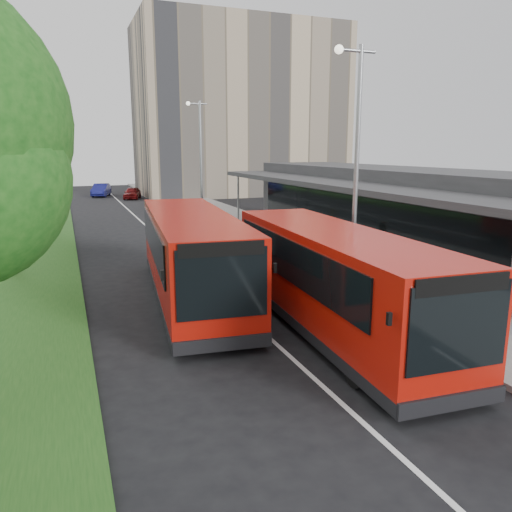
{
  "coord_description": "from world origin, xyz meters",
  "views": [
    {
      "loc": [
        -4.83,
        -12.35,
        4.95
      ],
      "look_at": [
        0.9,
        2.63,
        1.5
      ],
      "focal_mm": 35.0,
      "sensor_mm": 36.0,
      "label": 1
    }
  ],
  "objects_px": {
    "bus_main": "(334,280)",
    "bollard": "(227,219)",
    "bus_second": "(192,256)",
    "car_far": "(101,190)",
    "litter_bin": "(275,236)",
    "lamp_post_near": "(355,156)",
    "lamp_post_far": "(199,152)",
    "car_near": "(132,193)",
    "tree_far": "(21,137)"
  },
  "relations": [
    {
      "from": "bus_main",
      "to": "bollard",
      "type": "distance_m",
      "value": 18.65
    },
    {
      "from": "bus_second",
      "to": "car_far",
      "type": "relative_size",
      "value": 2.55
    },
    {
      "from": "bus_second",
      "to": "litter_bin",
      "type": "xyz_separation_m",
      "value": [
        6.21,
        7.56,
        -0.93
      ]
    },
    {
      "from": "bus_main",
      "to": "bollard",
      "type": "relative_size",
      "value": 11.67
    },
    {
      "from": "lamp_post_near",
      "to": "car_far",
      "type": "bearing_deg",
      "value": 97.31
    },
    {
      "from": "lamp_post_far",
      "to": "bollard",
      "type": "distance_m",
      "value": 6.08
    },
    {
      "from": "lamp_post_far",
      "to": "car_near",
      "type": "bearing_deg",
      "value": 98.44
    },
    {
      "from": "lamp_post_near",
      "to": "bus_second",
      "type": "distance_m",
      "value": 6.27
    },
    {
      "from": "lamp_post_far",
      "to": "bus_main",
      "type": "relative_size",
      "value": 0.79
    },
    {
      "from": "litter_bin",
      "to": "bollard",
      "type": "distance_m",
      "value": 6.59
    },
    {
      "from": "bus_second",
      "to": "car_far",
      "type": "xyz_separation_m",
      "value": [
        -0.13,
        39.89,
        -0.81
      ]
    },
    {
      "from": "bus_second",
      "to": "litter_bin",
      "type": "height_order",
      "value": "bus_second"
    },
    {
      "from": "lamp_post_near",
      "to": "bus_main",
      "type": "height_order",
      "value": "lamp_post_near"
    },
    {
      "from": "car_far",
      "to": "lamp_post_near",
      "type": "bearing_deg",
      "value": -67.51
    },
    {
      "from": "tree_far",
      "to": "lamp_post_near",
      "type": "xyz_separation_m",
      "value": [
        11.13,
        -19.05,
        -0.9
      ]
    },
    {
      "from": "bollard",
      "to": "car_near",
      "type": "height_order",
      "value": "car_near"
    },
    {
      "from": "bus_main",
      "to": "bus_second",
      "type": "height_order",
      "value": "bus_second"
    },
    {
      "from": "bus_main",
      "to": "car_far",
      "type": "bearing_deg",
      "value": 97.13
    },
    {
      "from": "lamp_post_near",
      "to": "bollard",
      "type": "bearing_deg",
      "value": 88.02
    },
    {
      "from": "bollard",
      "to": "car_near",
      "type": "distance_m",
      "value": 21.99
    },
    {
      "from": "bollard",
      "to": "car_near",
      "type": "relative_size",
      "value": 0.25
    },
    {
      "from": "litter_bin",
      "to": "bollard",
      "type": "bearing_deg",
      "value": 94.29
    },
    {
      "from": "lamp_post_far",
      "to": "bus_main",
      "type": "height_order",
      "value": "lamp_post_far"
    },
    {
      "from": "bus_main",
      "to": "car_far",
      "type": "distance_m",
      "value": 44.29
    },
    {
      "from": "lamp_post_near",
      "to": "lamp_post_far",
      "type": "bearing_deg",
      "value": 90.0
    },
    {
      "from": "tree_far",
      "to": "bollard",
      "type": "xyz_separation_m",
      "value": [
        11.67,
        -3.48,
        -5.04
      ]
    },
    {
      "from": "bus_second",
      "to": "lamp_post_far",
      "type": "bearing_deg",
      "value": 80.01
    },
    {
      "from": "bollard",
      "to": "car_far",
      "type": "bearing_deg",
      "value": 102.78
    },
    {
      "from": "tree_far",
      "to": "lamp_post_near",
      "type": "bearing_deg",
      "value": -59.71
    },
    {
      "from": "lamp_post_near",
      "to": "car_near",
      "type": "height_order",
      "value": "lamp_post_near"
    },
    {
      "from": "tree_far",
      "to": "lamp_post_far",
      "type": "xyz_separation_m",
      "value": [
        11.13,
        0.95,
        -0.9
      ]
    },
    {
      "from": "lamp_post_far",
      "to": "car_far",
      "type": "xyz_separation_m",
      "value": [
        -5.31,
        21.33,
        -4.04
      ]
    },
    {
      "from": "bus_second",
      "to": "car_far",
      "type": "bearing_deg",
      "value": 95.79
    },
    {
      "from": "bus_main",
      "to": "car_near",
      "type": "bearing_deg",
      "value": 93.64
    },
    {
      "from": "car_far",
      "to": "lamp_post_far",
      "type": "bearing_deg",
      "value": -60.86
    },
    {
      "from": "lamp_post_far",
      "to": "litter_bin",
      "type": "distance_m",
      "value": 11.8
    },
    {
      "from": "lamp_post_far",
      "to": "bus_second",
      "type": "xyz_separation_m",
      "value": [
        -5.18,
        -18.55,
        -3.23
      ]
    },
    {
      "from": "lamp_post_near",
      "to": "car_far",
      "type": "relative_size",
      "value": 1.96
    },
    {
      "from": "tree_far",
      "to": "lamp_post_far",
      "type": "distance_m",
      "value": 11.2
    },
    {
      "from": "lamp_post_far",
      "to": "bus_second",
      "type": "distance_m",
      "value": 19.53
    },
    {
      "from": "lamp_post_near",
      "to": "litter_bin",
      "type": "height_order",
      "value": "lamp_post_near"
    },
    {
      "from": "tree_far",
      "to": "litter_bin",
      "type": "bearing_deg",
      "value": -39.57
    },
    {
      "from": "tree_far",
      "to": "car_far",
      "type": "distance_m",
      "value": 23.56
    },
    {
      "from": "lamp_post_near",
      "to": "car_near",
      "type": "bearing_deg",
      "value": 93.94
    },
    {
      "from": "tree_far",
      "to": "car_near",
      "type": "relative_size",
      "value": 2.47
    },
    {
      "from": "lamp_post_near",
      "to": "bollard",
      "type": "distance_m",
      "value": 16.12
    },
    {
      "from": "lamp_post_near",
      "to": "bus_second",
      "type": "relative_size",
      "value": 0.77
    },
    {
      "from": "bus_main",
      "to": "bus_second",
      "type": "bearing_deg",
      "value": 127.37
    },
    {
      "from": "lamp_post_near",
      "to": "tree_far",
      "type": "bearing_deg",
      "value": 120.29
    },
    {
      "from": "bus_main",
      "to": "tree_far",
      "type": "bearing_deg",
      "value": 115.24
    }
  ]
}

